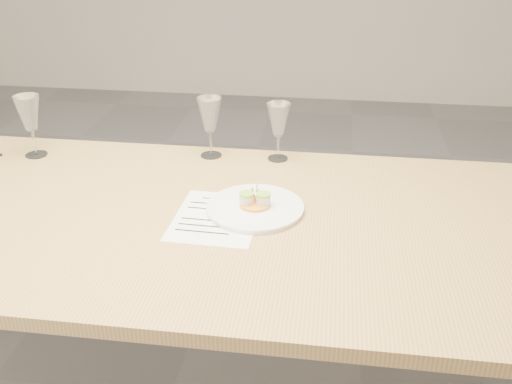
# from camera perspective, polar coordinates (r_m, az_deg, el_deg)

# --- Properties ---
(dining_table) EXTENTS (2.40, 1.00, 0.75)m
(dining_table) POSITION_cam_1_polar(r_m,az_deg,el_deg) (1.72, -10.15, -3.88)
(dining_table) COLOR tan
(dining_table) RESTS_ON ground
(dinner_plate) EXTENTS (0.29, 0.29, 0.07)m
(dinner_plate) POSITION_cam_1_polar(r_m,az_deg,el_deg) (1.66, -0.08, -1.49)
(dinner_plate) COLOR white
(dinner_plate) RESTS_ON dining_table
(recipe_sheet) EXTENTS (0.25, 0.31, 0.00)m
(recipe_sheet) POSITION_cam_1_polar(r_m,az_deg,el_deg) (1.63, -3.96, -2.53)
(recipe_sheet) COLOR white
(recipe_sheet) RESTS_ON dining_table
(wine_glass_1) EXTENTS (0.09, 0.09, 0.22)m
(wine_glass_1) POSITION_cam_1_polar(r_m,az_deg,el_deg) (2.12, -21.76, 7.23)
(wine_glass_1) COLOR white
(wine_glass_1) RESTS_ON dining_table
(wine_glass_2) EXTENTS (0.09, 0.09, 0.21)m
(wine_glass_2) POSITION_cam_1_polar(r_m,az_deg,el_deg) (1.98, -4.66, 7.61)
(wine_glass_2) COLOR white
(wine_glass_2) RESTS_ON dining_table
(wine_glass_3) EXTENTS (0.08, 0.08, 0.20)m
(wine_glass_3) POSITION_cam_1_polar(r_m,az_deg,el_deg) (1.95, 2.26, 7.13)
(wine_glass_3) COLOR white
(wine_glass_3) RESTS_ON dining_table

